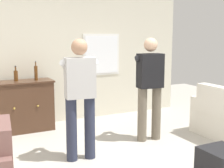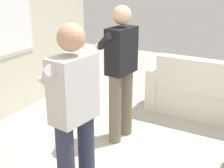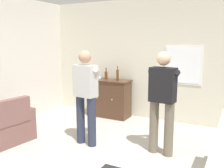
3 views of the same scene
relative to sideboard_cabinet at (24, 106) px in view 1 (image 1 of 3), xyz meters
name	(u,v)px [view 1 (image 1 of 3)]	position (x,y,z in m)	size (l,w,h in m)	color
wall_back_with_window	(65,51)	(0.93, 0.36, 0.94)	(5.20, 0.15, 2.80)	beige
sideboard_cabinet	(24,106)	(0.00, 0.00, 0.00)	(1.05, 0.49, 0.91)	#472D1E
bottle_wine_green	(16,75)	(-0.10, 0.04, 0.56)	(0.07, 0.07, 0.27)	#593314
bottle_liquor_amber	(36,73)	(0.24, -0.02, 0.59)	(0.06, 0.06, 0.34)	#593314
ottoman	(222,165)	(1.71, -3.05, -0.26)	(0.45, 0.45, 0.39)	black
person_standing_left	(80,93)	(0.44, -1.67, 0.48)	(0.55, 0.50, 1.68)	#282D42
person_standing_right	(150,84)	(1.74, -1.42, 0.48)	(0.55, 0.50, 1.68)	#6B6051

